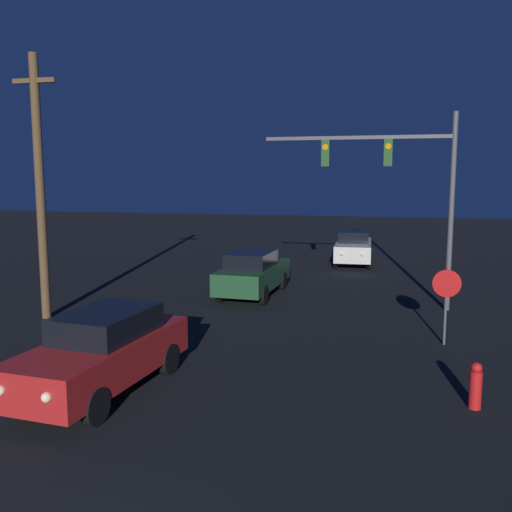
# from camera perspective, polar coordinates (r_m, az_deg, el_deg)

# --- Properties ---
(car_near) EXTENTS (2.10, 4.81, 1.69)m
(car_near) POSITION_cam_1_polar(r_m,az_deg,el_deg) (12.45, -15.07, -9.16)
(car_near) COLOR #B21E1E
(car_near) RESTS_ON ground_plane
(car_mid) EXTENTS (1.93, 4.77, 1.69)m
(car_mid) POSITION_cam_1_polar(r_m,az_deg,el_deg) (21.40, -0.31, -1.70)
(car_mid) COLOR #1E4728
(car_mid) RESTS_ON ground_plane
(car_far) EXTENTS (1.97, 4.78, 1.69)m
(car_far) POSITION_cam_1_polar(r_m,az_deg,el_deg) (29.51, 9.72, 0.88)
(car_far) COLOR beige
(car_far) RESTS_ON ground_plane
(traffic_signal_mast) EXTENTS (6.36, 0.30, 6.55)m
(traffic_signal_mast) POSITION_cam_1_polar(r_m,az_deg,el_deg) (19.81, 14.31, 7.57)
(traffic_signal_mast) COLOR #4C4C51
(traffic_signal_mast) RESTS_ON ground_plane
(stop_sign) EXTENTS (0.74, 0.07, 2.04)m
(stop_sign) POSITION_cam_1_polar(r_m,az_deg,el_deg) (15.93, 18.50, -3.50)
(stop_sign) COLOR #4C4C51
(stop_sign) RESTS_ON ground_plane
(utility_pole) EXTENTS (1.43, 0.28, 8.14)m
(utility_pole) POSITION_cam_1_polar(r_m,az_deg,el_deg) (18.95, -20.81, 6.66)
(utility_pole) COLOR brown
(utility_pole) RESTS_ON ground_plane
(fire_hydrant) EXTENTS (0.24, 0.24, 0.93)m
(fire_hydrant) POSITION_cam_1_polar(r_m,az_deg,el_deg) (12.09, 21.11, -12.02)
(fire_hydrant) COLOR red
(fire_hydrant) RESTS_ON ground_plane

